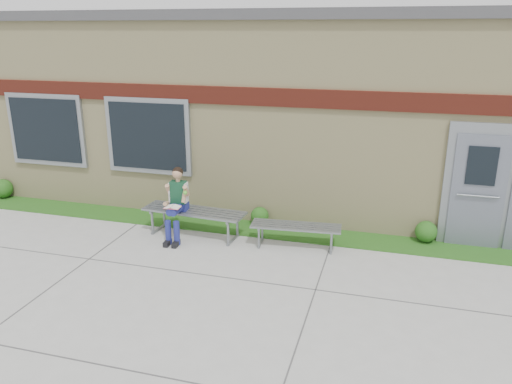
% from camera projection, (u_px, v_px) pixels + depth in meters
% --- Properties ---
extents(ground, '(80.00, 80.00, 0.00)m').
position_uv_depth(ground, '(244.00, 297.00, 7.51)').
color(ground, '#9E9E99').
rests_on(ground, ground).
extents(grass_strip, '(16.00, 0.80, 0.02)m').
position_uv_depth(grass_strip, '(283.00, 232.00, 9.88)').
color(grass_strip, '#284813').
rests_on(grass_strip, ground).
extents(school_building, '(16.20, 6.22, 4.20)m').
position_uv_depth(school_building, '(314.00, 103.00, 12.33)').
color(school_building, beige).
rests_on(school_building, ground).
extents(bench_left, '(2.05, 0.71, 0.52)m').
position_uv_depth(bench_left, '(194.00, 216.00, 9.63)').
color(bench_left, gray).
rests_on(bench_left, ground).
extents(bench_right, '(1.67, 0.60, 0.43)m').
position_uv_depth(bench_right, '(296.00, 230.00, 9.14)').
color(bench_right, gray).
rests_on(bench_right, ground).
extents(girl, '(0.48, 0.78, 1.38)m').
position_uv_depth(girl, '(177.00, 201.00, 9.40)').
color(girl, navy).
rests_on(girl, ground).
extents(shrub_west, '(0.45, 0.45, 0.45)m').
position_uv_depth(shrub_west, '(3.00, 189.00, 11.80)').
color(shrub_west, '#284813').
rests_on(shrub_west, grass_strip).
extents(shrub_mid, '(0.37, 0.37, 0.37)m').
position_uv_depth(shrub_mid, '(260.00, 216.00, 10.19)').
color(shrub_mid, '#284813').
rests_on(shrub_mid, grass_strip).
extents(shrub_east, '(0.40, 0.40, 0.40)m').
position_uv_depth(shrub_east, '(426.00, 232.00, 9.35)').
color(shrub_east, '#284813').
rests_on(shrub_east, grass_strip).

